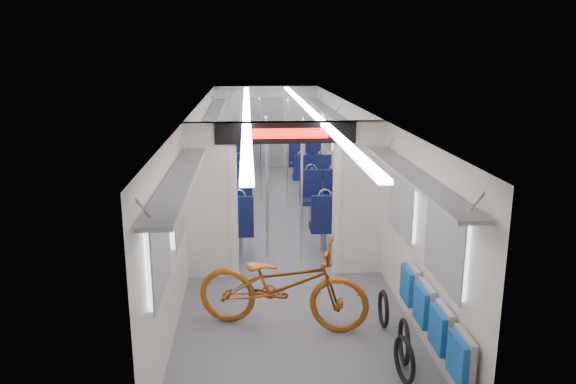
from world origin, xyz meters
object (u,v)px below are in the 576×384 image
at_px(stanchion_near_right, 302,192).
at_px(stanchion_far_right, 287,154).
at_px(flip_bench, 432,317).
at_px(seat_bay_near_right, 330,205).
at_px(seat_bay_far_left, 232,167).
at_px(stanchion_near_left, 267,189).
at_px(stanchion_far_left, 261,151).
at_px(bike_hoop_a, 404,362).
at_px(seat_bay_near_left, 227,207).
at_px(seat_bay_far_right, 308,165).
at_px(bicycle, 282,284).
at_px(bike_hoop_c, 383,311).
at_px(bike_hoop_b, 404,344).

bearing_deg(stanchion_near_right, stanchion_far_right, 89.78).
distance_m(flip_bench, seat_bay_near_right, 4.53).
xyz_separation_m(seat_bay_far_left, stanchion_near_left, (0.69, -4.72, 0.62)).
relative_size(stanchion_far_left, stanchion_far_right, 1.00).
bearing_deg(stanchion_far_left, stanchion_far_right, -31.33).
height_order(seat_bay_near_right, stanchion_far_left, stanchion_far_left).
relative_size(bike_hoop_a, stanchion_far_right, 0.21).
height_order(stanchion_near_left, stanchion_far_left, same).
xyz_separation_m(seat_bay_near_left, seat_bay_far_right, (1.87, 3.79, -0.04)).
bearing_deg(seat_bay_far_left, seat_bay_far_right, 4.48).
distance_m(flip_bench, stanchion_far_right, 6.54).
relative_size(bicycle, bike_hoop_c, 4.48).
xyz_separation_m(bicycle, stanchion_near_left, (-0.09, 2.39, 0.60)).
bearing_deg(flip_bench, stanchion_far_left, 103.44).
height_order(bike_hoop_b, seat_bay_far_right, seat_bay_far_right).
distance_m(seat_bay_near_left, seat_bay_near_right, 1.87).
xyz_separation_m(bicycle, seat_bay_far_left, (-0.78, 7.11, -0.02)).
distance_m(bike_hoop_c, stanchion_far_right, 5.64).
relative_size(bike_hoop_c, seat_bay_near_left, 0.21).
height_order(seat_bay_near_right, stanchion_near_left, stanchion_near_left).
relative_size(bicycle, bike_hoop_a, 4.24).
height_order(bike_hoop_b, bike_hoop_c, bike_hoop_b).
distance_m(seat_bay_near_left, stanchion_near_right, 1.89).
xyz_separation_m(seat_bay_far_left, stanchion_far_left, (0.67, -1.36, 0.62)).
height_order(seat_bay_near_left, stanchion_near_left, stanchion_near_left).
relative_size(bike_hoop_c, seat_bay_near_right, 0.22).
bearing_deg(stanchion_near_right, seat_bay_near_right, 64.15).
distance_m(bike_hoop_b, seat_bay_near_right, 4.43).
xyz_separation_m(seat_bay_near_left, stanchion_near_left, (0.69, -1.07, 0.59)).
height_order(seat_bay_near_left, seat_bay_far_right, seat_bay_near_left).
bearing_deg(flip_bench, bicycle, 145.93).
distance_m(bike_hoop_c, seat_bay_near_right, 3.60).
distance_m(flip_bench, bike_hoop_a, 0.56).
bearing_deg(stanchion_far_left, bike_hoop_c, -77.11).
height_order(flip_bench, seat_bay_far_left, seat_bay_far_left).
bearing_deg(stanchion_far_left, seat_bay_near_left, -106.34).
height_order(bike_hoop_a, stanchion_near_left, stanchion_near_left).
height_order(bike_hoop_c, stanchion_far_left, stanchion_far_left).
relative_size(bike_hoop_a, seat_bay_far_left, 0.25).
xyz_separation_m(bike_hoop_b, seat_bay_far_left, (-2.03, 8.03, 0.30)).
relative_size(bicycle, seat_bay_far_right, 1.08).
height_order(seat_bay_near_left, stanchion_far_right, stanchion_far_right).
bearing_deg(bike_hoop_b, stanchion_far_left, 101.53).
bearing_deg(seat_bay_far_left, stanchion_far_right, -54.02).
bearing_deg(seat_bay_near_left, seat_bay_near_right, 0.76).
xyz_separation_m(bike_hoop_a, seat_bay_far_right, (-0.07, 8.53, 0.30)).
relative_size(flip_bench, stanchion_far_left, 0.90).
distance_m(seat_bay_far_right, stanchion_near_left, 5.04).
xyz_separation_m(bicycle, stanchion_near_right, (0.44, 2.14, 0.60)).
bearing_deg(stanchion_far_right, stanchion_near_right, -90.22).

